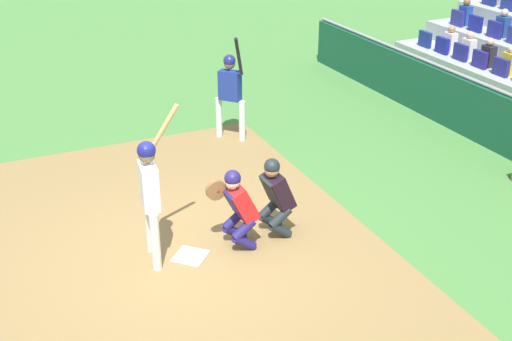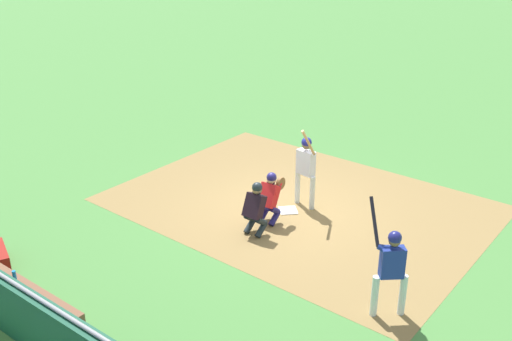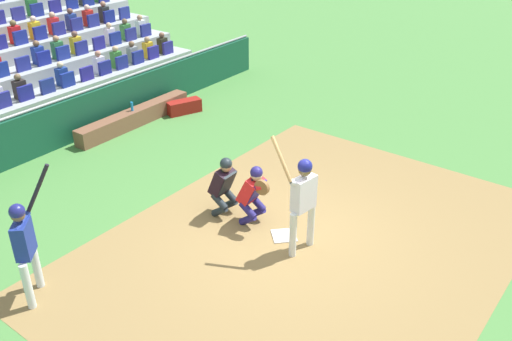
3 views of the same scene
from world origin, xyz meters
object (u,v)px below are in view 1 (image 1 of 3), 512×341
object	(u,v)px
home_plate_marker	(190,256)
catcher_crouching	(237,204)
on_deck_batter	(230,88)
home_plate_umpire	(276,193)
batter_at_plate	(150,188)

from	to	relation	value
home_plate_marker	catcher_crouching	size ratio (longest dim) A/B	0.34
on_deck_batter	home_plate_marker	bearing A→B (deg)	148.62
home_plate_marker	on_deck_batter	xyz separation A→B (m)	(3.76, -2.30, 1.06)
home_plate_marker	home_plate_umpire	size ratio (longest dim) A/B	0.34
home_plate_marker	batter_at_plate	distance (m)	1.25
batter_at_plate	home_plate_umpire	xyz separation A→B (m)	(-0.12, -1.87, -0.45)
batter_at_plate	on_deck_batter	bearing A→B (deg)	-37.69
catcher_crouching	on_deck_batter	distance (m)	4.11
batter_at_plate	home_plate_marker	bearing A→B (deg)	-110.14
on_deck_batter	home_plate_umpire	bearing A→B (deg)	166.38
home_plate_umpire	on_deck_batter	distance (m)	3.84
batter_at_plate	on_deck_batter	size ratio (longest dim) A/B	1.00
batter_at_plate	home_plate_umpire	distance (m)	1.93
batter_at_plate	catcher_crouching	size ratio (longest dim) A/B	1.74
catcher_crouching	home_plate_marker	bearing A→B (deg)	88.31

